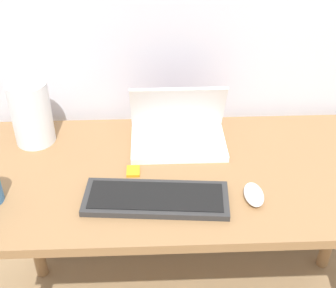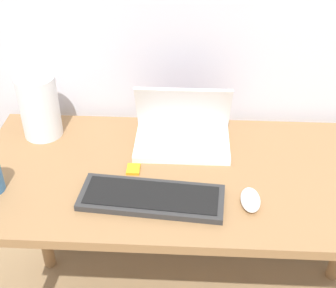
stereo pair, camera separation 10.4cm
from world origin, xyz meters
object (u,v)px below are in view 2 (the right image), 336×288
at_px(laptop, 182,131).
at_px(vase, 37,95).
at_px(mp3_player, 133,169).
at_px(keyboard, 152,197).
at_px(mouse, 250,200).

relative_size(laptop, vase, 1.00).
height_order(laptop, vase, vase).
relative_size(vase, mp3_player, 6.20).
xyz_separation_m(keyboard, mouse, (0.27, -0.00, 0.00)).
bearing_deg(laptop, mp3_player, -132.74).
bearing_deg(mouse, keyboard, 179.98).
distance_m(mouse, vase, 0.75).
xyz_separation_m(vase, mp3_player, (0.32, -0.18, -0.14)).
height_order(keyboard, mp3_player, keyboard).
xyz_separation_m(keyboard, vase, (-0.39, 0.32, 0.14)).
distance_m(laptop, keyboard, 0.30).
bearing_deg(mp3_player, keyboard, -63.11).
bearing_deg(vase, mouse, -25.35).
xyz_separation_m(laptop, keyboard, (-0.08, -0.29, -0.04)).
relative_size(mouse, vase, 0.33).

